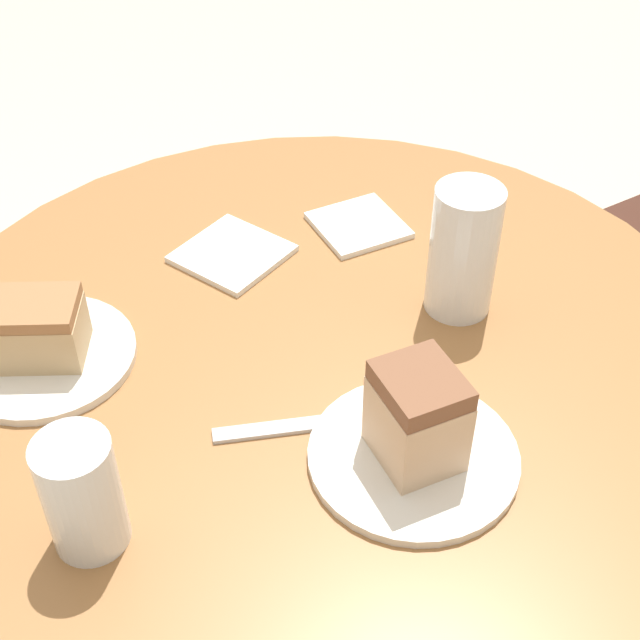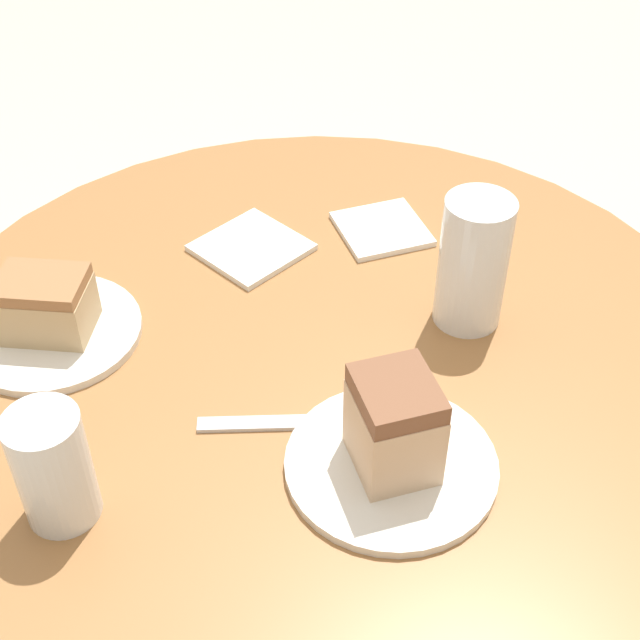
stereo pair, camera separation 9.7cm
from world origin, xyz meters
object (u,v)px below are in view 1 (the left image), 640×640
Objects in this scene: cake_slice_near at (417,417)px; glass_lemonade at (83,498)px; plate_near at (413,456)px; plate_far at (44,356)px; glass_water at (463,255)px; cake_slice_far at (37,328)px.

cake_slice_near is 0.85× the size of glass_lemonade.
plate_near is 1.03× the size of plate_far.
plate_near is at bearing 27.96° from plate_far.
glass_water is at bearing 89.62° from glass_lemonade.
glass_water reaches higher than plate_far.
glass_lemonade is 0.77× the size of glass_water.
cake_slice_far is at bearing 160.80° from glass_lemonade.
cake_slice_near reaches higher than plate_near.
glass_lemonade reaches higher than plate_near.
plate_far is at bearing -152.04° from cake_slice_near.
glass_lemonade reaches higher than plate_far.
plate_near is 1.70× the size of glass_lemonade.
plate_near is 1.72× the size of cake_slice_far.
glass_lemonade is at bearing -115.24° from cake_slice_near.
plate_near is 0.42m from plate_far.
plate_near is 1.31× the size of glass_water.
glass_lemonade is (0.24, -0.08, 0.05)m from plate_far.
cake_slice_far is 0.25m from glass_lemonade.
plate_far is at bearing -152.04° from plate_near.
cake_slice_near is at bearing 27.96° from cake_slice_far.
plate_near is 0.31m from glass_lemonade.
plate_far is at bearing 0.00° from cake_slice_far.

